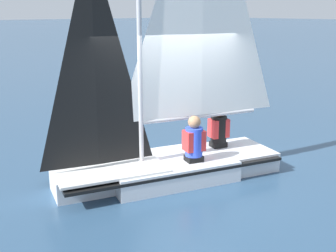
% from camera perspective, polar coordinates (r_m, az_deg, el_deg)
% --- Properties ---
extents(ground_plane, '(260.00, 260.00, 0.00)m').
position_cam_1_polar(ground_plane, '(7.57, 0.00, -6.99)').
color(ground_plane, '#2D4C6B').
extents(sailboat_main, '(2.39, 4.16, 5.60)m').
position_cam_1_polar(sailboat_main, '(7.28, 0.27, -0.16)').
color(sailboat_main, silver).
rests_on(sailboat_main, ground_plane).
extents(sailor_helm, '(0.37, 0.40, 1.16)m').
position_cam_1_polar(sailor_helm, '(7.26, 3.53, -2.78)').
color(sailor_helm, black).
rests_on(sailor_helm, ground_plane).
extents(sailor_crew, '(0.37, 0.40, 1.16)m').
position_cam_1_polar(sailor_crew, '(8.06, 6.86, -0.92)').
color(sailor_crew, black).
rests_on(sailor_crew, ground_plane).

